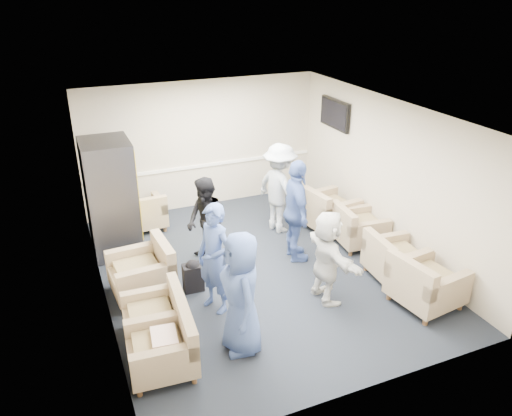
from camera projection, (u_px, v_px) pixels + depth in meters
name	position (u px, v px, depth m)	size (l,w,h in m)	color
floor	(258.00, 270.00, 8.49)	(6.00, 6.00, 0.00)	black
ceiling	(258.00, 113.00, 7.37)	(6.00, 6.00, 0.00)	silver
back_wall	(202.00, 145.00, 10.45)	(5.00, 0.02, 2.70)	#C1B5A0
front_wall	(366.00, 297.00, 5.42)	(5.00, 0.02, 2.70)	#C1B5A0
left_wall	(96.00, 224.00, 7.05)	(0.02, 6.00, 2.70)	#C1B5A0
right_wall	(388.00, 175.00, 8.81)	(0.02, 6.00, 2.70)	#C1B5A0
chair_rail	(204.00, 165.00, 10.62)	(4.98, 0.04, 0.06)	white
tv	(335.00, 114.00, 10.01)	(0.10, 1.00, 0.58)	black
armchair_left_near	(166.00, 349.00, 6.18)	(0.87, 0.87, 0.65)	#967F61
armchair_left_mid	(158.00, 317.00, 6.78)	(0.84, 0.84, 0.63)	#967F61
armchair_left_far	(145.00, 273.00, 7.73)	(0.96, 0.96, 0.72)	#967F61
armchair_right_near	(424.00, 285.00, 7.42)	(1.01, 1.01, 0.72)	#967F61
armchair_right_midnear	(393.00, 260.00, 8.14)	(0.89, 0.89, 0.67)	#967F61
armchair_right_midfar	(357.00, 229.00, 9.17)	(0.90, 0.90, 0.67)	#967F61
armchair_right_far	(326.00, 212.00, 9.76)	(1.04, 1.04, 0.73)	#967F61
armchair_corner	(144.00, 214.00, 9.77)	(0.83, 0.83, 0.64)	#967F61
vending_machine	(111.00, 198.00, 8.71)	(0.84, 0.98, 2.06)	#4B4B53
backpack	(193.00, 275.00, 7.84)	(0.32, 0.24, 0.54)	black
pillow	(164.00, 338.00, 6.11)	(0.41, 0.31, 0.12)	white
person_front_left	(241.00, 294.00, 6.36)	(0.83, 0.54, 1.70)	#415A9D
person_mid_left	(215.00, 259.00, 7.17)	(0.62, 0.40, 1.69)	#415A9D
person_back_left	(206.00, 223.00, 8.38)	(0.76, 0.59, 1.56)	black
person_back_right	(280.00, 189.00, 9.50)	(1.14, 0.65, 1.76)	silver
person_mid_right	(296.00, 211.00, 8.48)	(1.07, 0.44, 1.82)	#415A9D
person_front_right	(327.00, 257.00, 7.43)	(1.37, 0.44, 1.48)	silver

